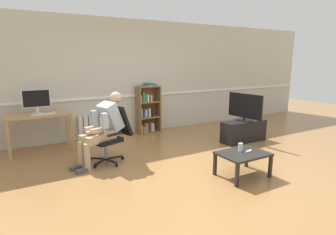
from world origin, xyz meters
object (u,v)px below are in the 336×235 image
(bookshelf, at_px, (147,110))
(tv_screen, at_px, (245,107))
(keyboard, at_px, (41,114))
(computer_mouse, at_px, (54,113))
(person_seated, at_px, (103,127))
(spare_remote, at_px, (248,151))
(imac_monitor, at_px, (36,100))
(computer_desk, at_px, (39,120))
(tv_stand, at_px, (244,131))
(office_chair, at_px, (112,132))
(drinking_glass, at_px, (241,147))
(radiator, at_px, (99,126))
(coffee_table, at_px, (243,156))

(bookshelf, relative_size, tv_screen, 1.43)
(keyboard, xyz_separation_m, computer_mouse, (0.22, 0.02, 0.01))
(person_seated, relative_size, spare_remote, 8.16)
(imac_monitor, distance_m, computer_mouse, 0.42)
(computer_desk, height_order, tv_stand, computer_desk)
(office_chair, distance_m, spare_remote, 2.32)
(bookshelf, bearing_deg, drinking_glass, -87.11)
(computer_mouse, height_order, tv_stand, computer_mouse)
(radiator, bearing_deg, imac_monitor, -166.04)
(computer_desk, relative_size, bookshelf, 0.94)
(radiator, xyz_separation_m, spare_remote, (1.43, -3.21, 0.11))
(radiator, relative_size, spare_remote, 5.99)
(tv_screen, height_order, drinking_glass, tv_screen)
(keyboard, distance_m, tv_screen, 4.13)
(keyboard, relative_size, spare_remote, 2.45)
(office_chair, distance_m, drinking_glass, 2.20)
(imac_monitor, xyz_separation_m, tv_screen, (3.96, -1.53, -0.25))
(computer_desk, height_order, radiator, computer_desk)
(computer_mouse, height_order, office_chair, office_chair)
(tv_screen, bearing_deg, tv_stand, 90.00)
(person_seated, bearing_deg, drinking_glass, 30.91)
(keyboard, xyz_separation_m, office_chair, (1.02, -1.02, -0.24))
(spare_remote, bearing_deg, person_seated, 38.17)
(keyboard, relative_size, tv_screen, 0.43)
(drinking_glass, height_order, spare_remote, drinking_glass)
(office_chair, xyz_separation_m, tv_screen, (2.89, -0.29, 0.25))
(computer_desk, xyz_separation_m, spare_remote, (2.68, -2.82, -0.25))
(computer_desk, height_order, bookshelf, bookshelf)
(office_chair, bearing_deg, imac_monitor, -156.54)
(office_chair, bearing_deg, computer_mouse, -159.70)
(radiator, xyz_separation_m, tv_stand, (2.70, -1.84, -0.04))
(office_chair, xyz_separation_m, drinking_glass, (1.53, -1.57, -0.08))
(bookshelf, xyz_separation_m, coffee_table, (0.14, -3.10, -0.24))
(person_seated, distance_m, tv_screen, 3.07)
(computer_desk, distance_m, computer_mouse, 0.32)
(keyboard, xyz_separation_m, person_seated, (0.85, -1.08, -0.11))
(radiator, height_order, coffee_table, radiator)
(keyboard, height_order, person_seated, person_seated)
(bookshelf, distance_m, office_chair, 2.00)
(imac_monitor, xyz_separation_m, person_seated, (0.90, -1.29, -0.37))
(computer_mouse, bearing_deg, person_seated, -59.97)
(computer_desk, height_order, drinking_glass, computer_desk)
(coffee_table, bearing_deg, radiator, 112.56)
(imac_monitor, bearing_deg, computer_desk, -85.93)
(drinking_glass, bearing_deg, tv_stand, 43.52)
(computer_mouse, distance_m, spare_remote, 3.65)
(keyboard, relative_size, person_seated, 0.30)
(imac_monitor, bearing_deg, tv_stand, -21.14)
(computer_desk, height_order, tv_screen, tv_screen)
(coffee_table, bearing_deg, imac_monitor, 131.86)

